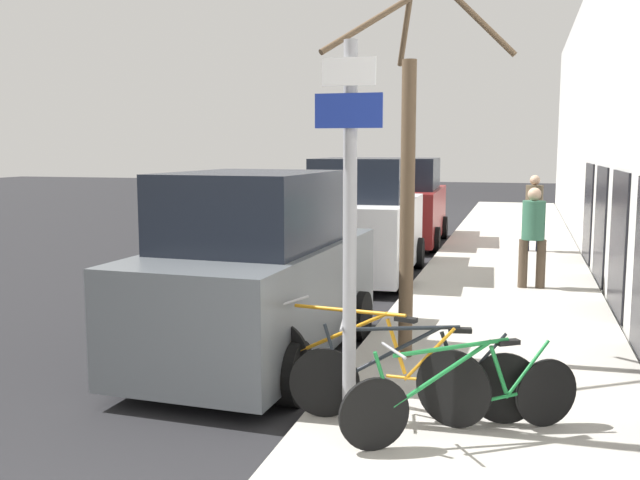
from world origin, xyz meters
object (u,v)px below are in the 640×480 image
at_px(bicycle_1, 413,379).
at_px(street_tree, 408,183).
at_px(bicycle_2, 360,364).
at_px(bicycle_0, 464,396).
at_px(pedestrian_near, 533,230).
at_px(parked_car_0, 256,277).
at_px(parked_car_1, 364,224).
at_px(signpost, 350,223).
at_px(pedestrian_far, 534,207).
at_px(parked_car_2, 406,205).

distance_m(bicycle_1, street_tree, 2.57).
bearing_deg(bicycle_2, bicycle_0, -98.81).
xyz_separation_m(bicycle_2, pedestrian_near, (1.60, 6.39, 0.60)).
xyz_separation_m(parked_car_0, parked_car_1, (0.04, 5.79, 0.04)).
xyz_separation_m(bicycle_1, street_tree, (-0.37, 1.94, 1.64)).
relative_size(signpost, parked_car_1, 0.76).
distance_m(pedestrian_near, pedestrian_far, 4.59).
height_order(parked_car_2, street_tree, street_tree).
distance_m(bicycle_2, parked_car_0, 2.27).
relative_size(bicycle_0, parked_car_0, 0.44).
bearing_deg(parked_car_1, bicycle_1, -76.50).
bearing_deg(bicycle_1, bicycle_0, -130.92).
bearing_deg(parked_car_1, pedestrian_near, -18.21).
xyz_separation_m(parked_car_0, street_tree, (1.77, 0.21, 1.13)).
xyz_separation_m(pedestrian_far, street_tree, (-1.52, -9.26, 0.99)).
bearing_deg(parked_car_1, parked_car_0, -92.56).
bearing_deg(street_tree, bicycle_1, -79.08).
distance_m(bicycle_1, parked_car_2, 12.76).
distance_m(bicycle_1, parked_car_1, 7.83).
bearing_deg(parked_car_2, street_tree, -83.06).
bearing_deg(parked_car_0, bicycle_2, -40.86).
xyz_separation_m(parked_car_1, street_tree, (1.73, -5.58, 1.09)).
relative_size(bicycle_2, parked_car_0, 0.58).
bearing_deg(bicycle_0, bicycle_1, 25.45).
distance_m(parked_car_2, pedestrian_far, 3.51).
height_order(pedestrian_near, pedestrian_far, pedestrian_far).
xyz_separation_m(signpost, parked_car_0, (-1.60, 1.91, -0.89)).
distance_m(bicycle_2, parked_car_1, 7.49).
relative_size(bicycle_2, pedestrian_far, 1.37).
height_order(pedestrian_near, street_tree, street_tree).
height_order(signpost, pedestrian_far, signpost).
height_order(bicycle_2, pedestrian_near, pedestrian_near).
distance_m(parked_car_1, pedestrian_far, 4.91).
bearing_deg(parked_car_1, bicycle_0, -73.90).
relative_size(parked_car_1, street_tree, 0.96).
bearing_deg(parked_car_2, signpost, -85.31).
relative_size(bicycle_1, parked_car_1, 0.51).
height_order(bicycle_0, street_tree, street_tree).
relative_size(bicycle_2, parked_car_2, 0.54).
distance_m(bicycle_1, pedestrian_near, 6.72).
bearing_deg(bicycle_1, street_tree, 0.59).
bearing_deg(parked_car_2, bicycle_2, -85.02).
height_order(signpost, bicycle_0, signpost).
distance_m(parked_car_2, street_tree, 10.84).
relative_size(bicycle_1, street_tree, 0.48).
bearing_deg(parked_car_1, parked_car_2, 87.51).
height_order(signpost, pedestrian_near, signpost).
height_order(bicycle_0, bicycle_2, bicycle_2).
height_order(signpost, bicycle_1, signpost).
height_order(parked_car_1, pedestrian_near, parked_car_1).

